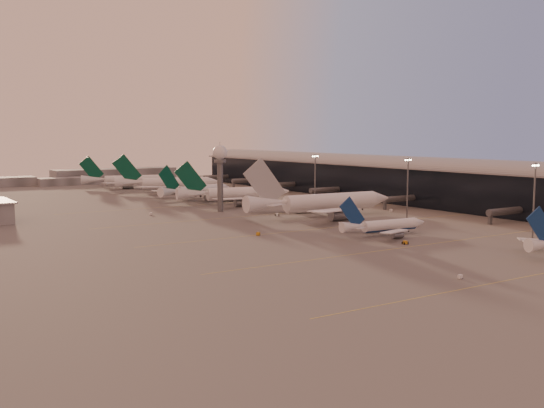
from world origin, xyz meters
TOP-DOWN VIEW (x-y plane):
  - ground at (0.00, 0.00)m, footprint 700.00×700.00m
  - taxiway_markings at (30.00, 56.00)m, footprint 180.00×185.25m
  - terminal at (107.88, 110.09)m, footprint 57.00×362.00m
  - radar_tower at (5.00, 120.00)m, footprint 6.40×6.40m
  - mast_a at (58.00, 0.00)m, footprint 3.60×0.56m
  - mast_b at (55.00, 55.00)m, footprint 3.60×0.56m
  - mast_c at (50.00, 110.00)m, footprint 3.60×0.56m
  - mast_d at (48.00, 200.00)m, footprint 3.60×0.56m
  - distant_horizon at (2.62, 325.14)m, footprint 165.00×37.50m
  - narrowbody_mid at (19.67, 30.38)m, footprint 36.07×28.71m
  - widebody_white at (32.57, 81.91)m, footprint 71.90×57.46m
  - greentail_a at (26.25, 143.88)m, footprint 59.42×47.61m
  - greentail_b at (21.09, 175.96)m, footprint 50.26×39.91m
  - greentail_c at (24.84, 221.31)m, footprint 60.61×48.12m
  - greentail_d at (15.56, 266.86)m, footprint 56.16×44.86m
  - gsv_truck_a at (-9.72, -27.85)m, footprint 5.09×2.05m
  - gsv_tug_mid at (13.27, 13.92)m, footprint 4.18×3.18m
  - gsv_truck_b at (44.38, 39.02)m, footprint 5.46×2.15m
  - gsv_truck_c at (-15.90, 54.03)m, footprint 5.99×5.36m
  - gsv_catering_b at (68.73, 78.21)m, footprint 5.57×2.84m
  - gsv_tug_far at (17.69, 93.50)m, footprint 3.72×4.49m
  - gsv_truck_d at (-25.62, 125.70)m, footprint 4.23×6.02m
  - gsv_tug_hangar at (50.11, 153.67)m, footprint 3.52×2.60m

SIDE VIEW (x-z plane):
  - ground at x=0.00m, z-range 0.00..0.00m
  - taxiway_markings at x=30.00m, z-range 0.00..0.02m
  - gsv_tug_hangar at x=50.11m, z-range 0.01..0.92m
  - gsv_tug_mid at x=13.27m, z-range 0.02..1.07m
  - gsv_tug_far at x=17.69m, z-range 0.02..1.12m
  - gsv_truck_a at x=-9.72m, z-range 0.02..2.05m
  - gsv_truck_b at x=44.38m, z-range 0.02..2.21m
  - gsv_truck_d at x=-25.62m, z-range 0.02..2.32m
  - gsv_truck_c at x=-15.90m, z-range 0.02..2.43m
  - gsv_catering_b at x=68.73m, z-range 0.00..4.47m
  - narrowbody_mid at x=19.67m, z-range -4.19..9.90m
  - greentail_b at x=21.09m, z-range -6.14..12.85m
  - greentail_d at x=15.56m, z-range -6.70..14.01m
  - greentail_a at x=26.25m, z-range -7.02..14.70m
  - distant_horizon at x=2.62m, z-range -0.61..8.39m
  - greentail_c at x=24.84m, z-range -7.41..15.51m
  - widebody_white at x=32.57m, z-range -8.26..17.02m
  - terminal at x=107.88m, z-range -1.00..22.04m
  - mast_a at x=58.00m, z-range 1.24..26.24m
  - mast_b at x=55.00m, z-range 1.24..26.24m
  - mast_c at x=50.00m, z-range 1.24..26.24m
  - mast_d at x=48.00m, z-range 1.24..26.24m
  - radar_tower at x=5.00m, z-range 5.40..36.50m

